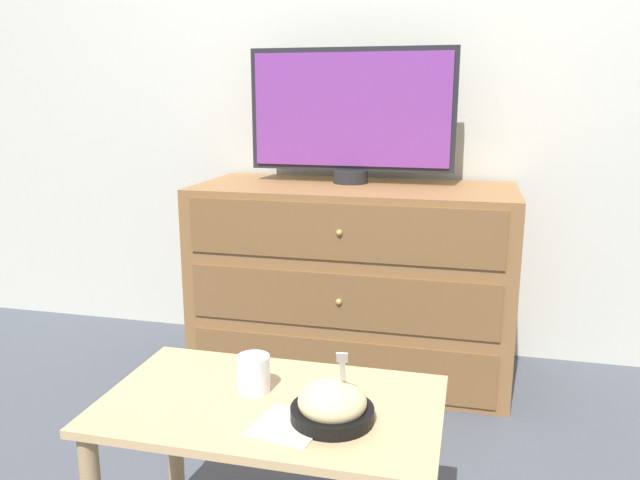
# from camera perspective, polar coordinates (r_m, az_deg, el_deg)

# --- Properties ---
(ground_plane) EXTENTS (12.00, 12.00, 0.00)m
(ground_plane) POSITION_cam_1_polar(r_m,az_deg,el_deg) (3.02, 5.39, -9.33)
(ground_plane) COLOR #474C56
(wall_back) EXTENTS (12.00, 0.05, 2.60)m
(wall_back) POSITION_cam_1_polar(r_m,az_deg,el_deg) (2.82, 6.06, 16.06)
(wall_back) COLOR silver
(wall_back) RESTS_ON ground_plane
(dresser) EXTENTS (1.28, 0.58, 0.80)m
(dresser) POSITION_cam_1_polar(r_m,az_deg,el_deg) (2.61, 3.05, -3.70)
(dresser) COLOR olive
(dresser) RESTS_ON ground_plane
(tv) EXTENTS (0.84, 0.14, 0.54)m
(tv) POSITION_cam_1_polar(r_m,az_deg,el_deg) (2.58, 2.88, 11.49)
(tv) COLOR #232328
(tv) RESTS_ON dresser
(coffee_table) EXTENTS (0.79, 0.47, 0.46)m
(coffee_table) POSITION_cam_1_polar(r_m,az_deg,el_deg) (1.55, -4.45, -17.13)
(coffee_table) COLOR tan
(coffee_table) RESTS_ON ground_plane
(takeout_bowl) EXTENTS (0.18, 0.18, 0.19)m
(takeout_bowl) POSITION_cam_1_polar(r_m,az_deg,el_deg) (1.41, 1.13, -14.86)
(takeout_bowl) COLOR black
(takeout_bowl) RESTS_ON coffee_table
(drink_cup) EXTENTS (0.08, 0.08, 0.09)m
(drink_cup) POSITION_cam_1_polar(r_m,az_deg,el_deg) (1.54, -6.08, -12.24)
(drink_cup) COLOR beige
(drink_cup) RESTS_ON coffee_table
(napkin) EXTENTS (0.16, 0.16, 0.00)m
(napkin) POSITION_cam_1_polar(r_m,az_deg,el_deg) (1.40, -2.91, -16.56)
(napkin) COLOR silver
(napkin) RESTS_ON coffee_table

